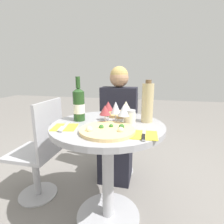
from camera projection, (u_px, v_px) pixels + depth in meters
name	position (u px, v px, depth m)	size (l,w,h in m)	color
ground_plane	(108.00, 216.00, 1.38)	(12.00, 12.00, 0.00)	gray
dining_table	(108.00, 151.00, 1.25)	(0.78, 0.78, 0.76)	#B2B2B7
chair_behind_diner	(120.00, 133.00, 1.98)	(0.38, 0.38, 0.89)	#ADADB2
seated_diner	(118.00, 128.00, 1.83)	(0.37, 0.40, 1.17)	black
chair_empty_side	(40.00, 153.00, 1.51)	(0.38, 0.38, 0.89)	#ADADB2
pizza_large	(107.00, 130.00, 1.04)	(0.34, 0.34, 0.05)	#E5C17F
pizza_small_far	(120.00, 114.00, 1.43)	(0.23, 0.23, 0.05)	tan
wine_bottle	(79.00, 104.00, 1.26)	(0.08, 0.08, 0.32)	#23471E
tall_carafe	(148.00, 103.00, 1.22)	(0.08, 0.08, 0.30)	tan
sugar_shaker	(130.00, 117.00, 1.17)	(0.08, 0.08, 0.10)	silver
wine_glass_front_left	(105.00, 111.00, 1.18)	(0.08, 0.08, 0.13)	silver
wine_glass_back_right	(126.00, 106.00, 1.23)	(0.07, 0.07, 0.15)	silver
wine_glass_back_left	(108.00, 106.00, 1.26)	(0.07, 0.07, 0.14)	silver
wine_glass_front_right	(124.00, 110.00, 1.15)	(0.08, 0.08, 0.14)	silver
wine_glass_center	(116.00, 108.00, 1.20)	(0.07, 0.07, 0.15)	silver
place_setting_left	(64.00, 127.00, 1.12)	(0.18, 0.19, 0.01)	yellow
place_setting_right	(144.00, 135.00, 0.98)	(0.15, 0.19, 0.01)	yellow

